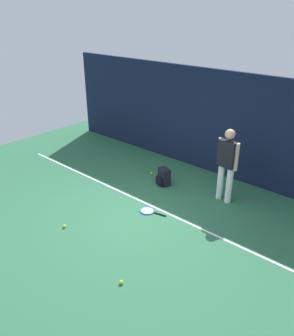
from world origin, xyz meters
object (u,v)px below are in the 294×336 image
backpack (164,177)px  tennis_ball_near_player (64,226)px  tennis_racket (148,211)px  tennis_ball_by_fence (121,282)px  tennis_player (227,161)px  tennis_ball_mid_court (151,173)px

backpack → tennis_ball_near_player: (-0.36, -2.73, -0.18)m
tennis_racket → tennis_ball_near_player: 1.79m
tennis_ball_by_fence → tennis_player: bearing=91.8°
tennis_player → backpack: (-1.48, -0.33, -0.76)m
tennis_racket → backpack: backpack is taller
tennis_ball_near_player → tennis_ball_mid_court: bearing=94.6°
tennis_racket → tennis_ball_by_fence: size_ratio=9.64×
tennis_player → tennis_ball_near_player: tennis_player is taller
tennis_player → tennis_ball_mid_court: bearing=9.9°
tennis_racket → tennis_ball_mid_court: bearing=-64.0°
tennis_ball_by_fence → tennis_ball_mid_court: (-2.18, 3.29, 0.00)m
tennis_player → tennis_racket: 2.02m
tennis_ball_by_fence → tennis_ball_mid_court: same height
tennis_ball_near_player → backpack: bearing=82.5°
tennis_player → tennis_ball_mid_court: (-2.08, -0.10, -0.93)m
tennis_ball_near_player → tennis_racket: bearing=60.7°
tennis_racket → tennis_ball_near_player: bearing=48.1°
backpack → tennis_ball_by_fence: backpack is taller
tennis_ball_near_player → tennis_ball_by_fence: same height
tennis_player → backpack: size_ratio=3.86×
tennis_ball_near_player → tennis_ball_by_fence: (1.94, -0.33, 0.00)m
tennis_racket → backpack: size_ratio=1.45×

